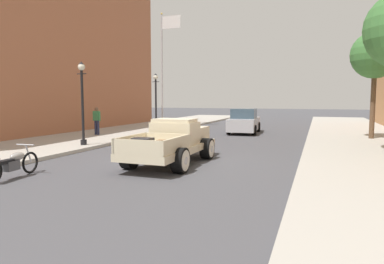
{
  "coord_description": "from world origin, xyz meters",
  "views": [
    {
      "loc": [
        5.05,
        -12.04,
        2.29
      ],
      "look_at": [
        0.43,
        0.57,
        1.0
      ],
      "focal_mm": 32.28,
      "sensor_mm": 36.0,
      "label": 1
    }
  ],
  "objects_px": {
    "street_lamp_far": "(156,97)",
    "flagpole": "(164,57)",
    "motorcycle_parked": "(12,163)",
    "car_background_silver": "(244,122)",
    "pedestrian_sidewalk_left": "(97,119)",
    "hotrod_truck_cream": "(174,142)",
    "street_tree_second": "(375,55)",
    "street_lamp_near": "(82,97)"
  },
  "relations": [
    {
      "from": "motorcycle_parked",
      "to": "street_lamp_far",
      "type": "bearing_deg",
      "value": 98.8
    },
    {
      "from": "hotrod_truck_cream",
      "to": "pedestrian_sidewalk_left",
      "type": "bearing_deg",
      "value": 141.58
    },
    {
      "from": "car_background_silver",
      "to": "street_tree_second",
      "type": "xyz_separation_m",
      "value": [
        7.41,
        -2.04,
        3.83
      ]
    },
    {
      "from": "pedestrian_sidewalk_left",
      "to": "street_lamp_near",
      "type": "distance_m",
      "value": 4.79
    },
    {
      "from": "pedestrian_sidewalk_left",
      "to": "street_lamp_near",
      "type": "relative_size",
      "value": 0.43
    },
    {
      "from": "pedestrian_sidewalk_left",
      "to": "street_lamp_far",
      "type": "xyz_separation_m",
      "value": [
        2.08,
        3.79,
        1.3
      ]
    },
    {
      "from": "street_lamp_near",
      "to": "street_lamp_far",
      "type": "bearing_deg",
      "value": 90.55
    },
    {
      "from": "hotrod_truck_cream",
      "to": "street_tree_second",
      "type": "height_order",
      "value": "street_tree_second"
    },
    {
      "from": "pedestrian_sidewalk_left",
      "to": "flagpole",
      "type": "distance_m",
      "value": 10.13
    },
    {
      "from": "street_lamp_far",
      "to": "street_tree_second",
      "type": "height_order",
      "value": "street_tree_second"
    },
    {
      "from": "flagpole",
      "to": "street_tree_second",
      "type": "relative_size",
      "value": 1.59
    },
    {
      "from": "hotrod_truck_cream",
      "to": "street_tree_second",
      "type": "bearing_deg",
      "value": 51.37
    },
    {
      "from": "pedestrian_sidewalk_left",
      "to": "street_tree_second",
      "type": "bearing_deg",
      "value": 13.02
    },
    {
      "from": "hotrod_truck_cream",
      "to": "flagpole",
      "type": "distance_m",
      "value": 17.37
    },
    {
      "from": "pedestrian_sidewalk_left",
      "to": "flagpole",
      "type": "bearing_deg",
      "value": 87.65
    },
    {
      "from": "flagpole",
      "to": "street_lamp_far",
      "type": "bearing_deg",
      "value": -71.71
    },
    {
      "from": "street_tree_second",
      "to": "motorcycle_parked",
      "type": "bearing_deg",
      "value": -129.19
    },
    {
      "from": "pedestrian_sidewalk_left",
      "to": "car_background_silver",
      "type": "bearing_deg",
      "value": 35.51
    },
    {
      "from": "car_background_silver",
      "to": "street_tree_second",
      "type": "relative_size",
      "value": 0.77
    },
    {
      "from": "pedestrian_sidewalk_left",
      "to": "street_lamp_far",
      "type": "distance_m",
      "value": 4.51
    },
    {
      "from": "motorcycle_parked",
      "to": "street_lamp_near",
      "type": "bearing_deg",
      "value": 109.22
    },
    {
      "from": "flagpole",
      "to": "car_background_silver",
      "type": "bearing_deg",
      "value": -24.8
    },
    {
      "from": "hotrod_truck_cream",
      "to": "street_lamp_near",
      "type": "bearing_deg",
      "value": 160.33
    },
    {
      "from": "street_lamp_near",
      "to": "flagpole",
      "type": "height_order",
      "value": "flagpole"
    },
    {
      "from": "motorcycle_parked",
      "to": "street_tree_second",
      "type": "height_order",
      "value": "street_tree_second"
    },
    {
      "from": "hotrod_truck_cream",
      "to": "pedestrian_sidewalk_left",
      "type": "relative_size",
      "value": 3.0
    },
    {
      "from": "car_background_silver",
      "to": "pedestrian_sidewalk_left",
      "type": "bearing_deg",
      "value": -144.49
    },
    {
      "from": "street_lamp_far",
      "to": "flagpole",
      "type": "xyz_separation_m",
      "value": [
        -1.72,
        5.19,
        3.39
      ]
    },
    {
      "from": "car_background_silver",
      "to": "hotrod_truck_cream",
      "type": "bearing_deg",
      "value": -90.99
    },
    {
      "from": "motorcycle_parked",
      "to": "hotrod_truck_cream",
      "type": "bearing_deg",
      "value": 49.51
    },
    {
      "from": "hotrod_truck_cream",
      "to": "motorcycle_parked",
      "type": "bearing_deg",
      "value": -130.49
    },
    {
      "from": "hotrod_truck_cream",
      "to": "car_background_silver",
      "type": "xyz_separation_m",
      "value": [
        0.2,
        11.56,
        0.01
      ]
    },
    {
      "from": "motorcycle_parked",
      "to": "car_background_silver",
      "type": "distance_m",
      "value": 15.92
    },
    {
      "from": "street_lamp_near",
      "to": "street_lamp_far",
      "type": "relative_size",
      "value": 1.0
    },
    {
      "from": "flagpole",
      "to": "hotrod_truck_cream",
      "type": "bearing_deg",
      "value": -64.3
    },
    {
      "from": "motorcycle_parked",
      "to": "flagpole",
      "type": "height_order",
      "value": "flagpole"
    },
    {
      "from": "hotrod_truck_cream",
      "to": "motorcycle_parked",
      "type": "xyz_separation_m",
      "value": [
        -3.37,
        -3.95,
        -0.31
      ]
    },
    {
      "from": "street_lamp_near",
      "to": "flagpole",
      "type": "xyz_separation_m",
      "value": [
        -1.79,
        13.05,
        3.39
      ]
    },
    {
      "from": "hotrod_truck_cream",
      "to": "flagpole",
      "type": "height_order",
      "value": "flagpole"
    },
    {
      "from": "street_lamp_far",
      "to": "flagpole",
      "type": "bearing_deg",
      "value": 108.29
    },
    {
      "from": "hotrod_truck_cream",
      "to": "car_background_silver",
      "type": "distance_m",
      "value": 11.57
    },
    {
      "from": "hotrod_truck_cream",
      "to": "pedestrian_sidewalk_left",
      "type": "xyz_separation_m",
      "value": [
        -7.58,
        6.01,
        0.33
      ]
    }
  ]
}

